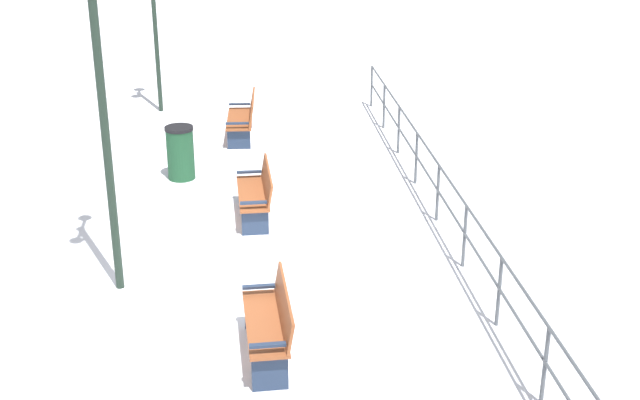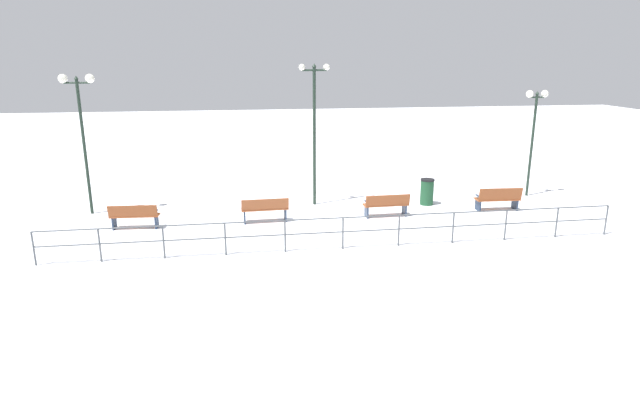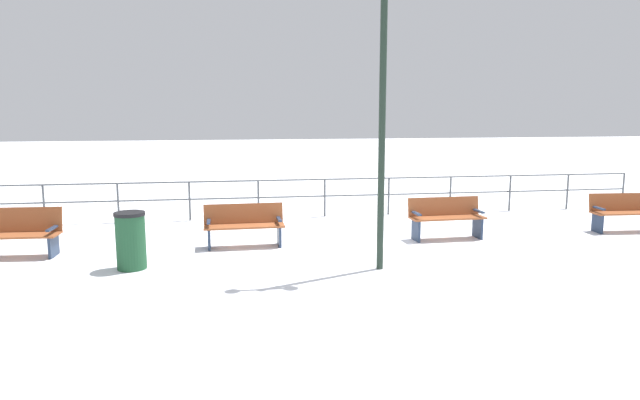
# 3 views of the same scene
# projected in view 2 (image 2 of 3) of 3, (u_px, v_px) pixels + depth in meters

# --- Properties ---
(ground_plane) EXTENTS (80.00, 80.00, 0.00)m
(ground_plane) POSITION_uv_depth(u_px,v_px,m) (326.00, 219.00, 18.31)
(ground_plane) COLOR white
(ground_plane) RESTS_ON ground
(bench_nearest) EXTENTS (0.66, 1.64, 0.90)m
(bench_nearest) POSITION_uv_depth(u_px,v_px,m) (498.00, 199.00, 19.17)
(bench_nearest) COLOR brown
(bench_nearest) RESTS_ON ground
(bench_second) EXTENTS (0.56, 1.60, 0.85)m
(bench_second) POSITION_uv_depth(u_px,v_px,m) (386.00, 205.00, 18.44)
(bench_second) COLOR brown
(bench_second) RESTS_ON ground
(bench_third) EXTENTS (0.56, 1.61, 0.87)m
(bench_third) POSITION_uv_depth(u_px,v_px,m) (265.00, 209.00, 17.81)
(bench_third) COLOR brown
(bench_third) RESTS_ON ground
(bench_fourth) EXTENTS (0.60, 1.60, 0.85)m
(bench_fourth) POSITION_uv_depth(u_px,v_px,m) (134.00, 216.00, 17.13)
(bench_fourth) COLOR brown
(bench_fourth) RESTS_ON ground
(lamppost_near) EXTENTS (0.29, 0.92, 4.23)m
(lamppost_near) POSITION_uv_depth(u_px,v_px,m) (535.00, 118.00, 20.58)
(lamppost_near) COLOR #1E2D23
(lamppost_near) RESTS_ON ground
(lamppost_middle) EXTENTS (0.23, 1.13, 5.25)m
(lamppost_middle) POSITION_uv_depth(u_px,v_px,m) (314.00, 116.00, 19.25)
(lamppost_middle) COLOR #1E2D23
(lamppost_middle) RESTS_ON ground
(lamppost_far) EXTENTS (0.31, 1.18, 4.92)m
(lamppost_far) POSITION_uv_depth(u_px,v_px,m) (80.00, 111.00, 17.99)
(lamppost_far) COLOR #1E2D23
(lamppost_far) RESTS_ON ground
(waterfront_railing) EXTENTS (0.05, 17.04, 0.98)m
(waterfront_railing) POSITION_uv_depth(u_px,v_px,m) (343.00, 228.00, 15.28)
(waterfront_railing) COLOR #4C5156
(waterfront_railing) RESTS_ON ground
(trash_bin) EXTENTS (0.52, 0.52, 1.00)m
(trash_bin) POSITION_uv_depth(u_px,v_px,m) (427.00, 192.00, 19.98)
(trash_bin) COLOR #1E4C2D
(trash_bin) RESTS_ON ground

